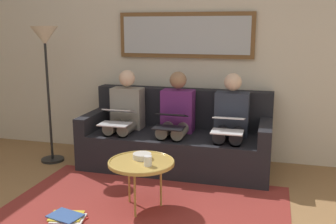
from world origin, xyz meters
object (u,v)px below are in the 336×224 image
at_px(laptop_black, 171,121).
at_px(coffee_table, 141,163).
at_px(person_right, 125,114).
at_px(laptop_silver, 117,117).
at_px(couch, 177,140).
at_px(framed_mirror, 185,35).
at_px(laptop_white, 228,124).
at_px(standing_lamp, 45,51).
at_px(person_left, 231,121).
at_px(magazine_stack, 67,217).
at_px(bowl, 142,156).
at_px(person_middle, 176,118).
at_px(cup, 148,161).

bearing_deg(laptop_black, coffee_table, 87.99).
xyz_separation_m(laptop_black, person_right, (0.64, -0.24, -0.02)).
bearing_deg(laptop_silver, person_right, -90.00).
bearing_deg(couch, framed_mirror, -90.00).
relative_size(laptop_white, standing_lamp, 0.22).
distance_m(framed_mirror, person_left, 1.23).
distance_m(couch, magazine_stack, 1.73).
distance_m(bowl, person_left, 1.28).
bearing_deg(magazine_stack, person_right, -88.12).
distance_m(laptop_white, laptop_silver, 1.28).
xyz_separation_m(bowl, laptop_silver, (0.59, -0.84, 0.15)).
height_order(person_middle, standing_lamp, standing_lamp).
height_order(coffee_table, person_middle, person_middle).
distance_m(coffee_table, laptop_silver, 1.12).
xyz_separation_m(person_left, magazine_stack, (1.23, 1.53, -0.58)).
xyz_separation_m(person_right, magazine_stack, (-0.05, 1.53, -0.58)).
bearing_deg(laptop_silver, couch, -154.74).
bearing_deg(laptop_white, cup, 59.78).
distance_m(framed_mirror, laptop_black, 1.15).
xyz_separation_m(coffee_table, standing_lamp, (1.52, -0.95, 0.93)).
distance_m(laptop_white, laptop_black, 0.64).
xyz_separation_m(laptop_black, magazine_stack, (0.59, 1.29, -0.60)).
xyz_separation_m(framed_mirror, laptop_silver, (0.64, 0.69, -0.92)).
relative_size(framed_mirror, standing_lamp, 1.02).
relative_size(cup, laptop_white, 0.25).
bearing_deg(cup, framed_mirror, -87.93).
bearing_deg(couch, laptop_white, 153.97).
relative_size(person_right, standing_lamp, 0.69).
distance_m(coffee_table, standing_lamp, 2.02).
height_order(magazine_stack, standing_lamp, standing_lamp).
xyz_separation_m(framed_mirror, person_right, (0.64, 0.46, -0.94)).
distance_m(person_middle, magazine_stack, 1.74).
height_order(couch, bowl, couch).
relative_size(bowl, person_right, 0.15).
bearing_deg(person_left, cup, 64.93).
relative_size(person_left, person_middle, 1.00).
height_order(cup, person_left, person_left).
height_order(couch, laptop_white, couch).
distance_m(laptop_white, person_right, 1.30).
relative_size(cup, laptop_silver, 0.23).
bearing_deg(standing_lamp, couch, -170.20).
bearing_deg(standing_lamp, laptop_white, 178.83).
relative_size(coffee_table, cup, 6.72).
xyz_separation_m(person_middle, magazine_stack, (0.59, 1.53, -0.58)).
relative_size(couch, laptop_black, 6.08).
relative_size(coffee_table, person_right, 0.53).
xyz_separation_m(framed_mirror, standing_lamp, (1.55, 0.66, -0.18)).
bearing_deg(cup, bowl, -56.07).
relative_size(person_middle, laptop_black, 3.15).
bearing_deg(couch, laptop_silver, 25.26).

